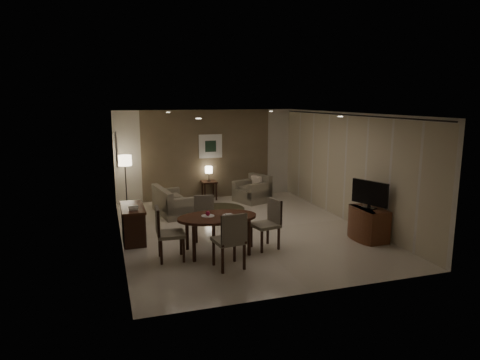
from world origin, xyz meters
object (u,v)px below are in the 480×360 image
object	(u,v)px
armchair	(252,189)
chair_right	(265,224)
sofa	(173,201)
floor_lamp	(126,182)
dining_table	(218,234)
chair_near	(229,240)
chair_far	(205,219)
chair_left	(171,233)
side_table	(209,190)
console_desk	(133,223)
tv_cabinet	(369,224)

from	to	relation	value
armchair	chair_right	bearing A→B (deg)	-38.04
sofa	floor_lamp	size ratio (longest dim) A/B	1.02
dining_table	floor_lamp	bearing A→B (deg)	109.64
chair_near	chair_far	distance (m)	1.67
chair_left	sofa	bearing A→B (deg)	-7.00
chair_right	floor_lamp	distance (m)	5.01
chair_left	chair_near	bearing A→B (deg)	-124.50
chair_right	floor_lamp	bearing A→B (deg)	-161.81
sofa	side_table	world-z (taller)	sofa
chair_right	chair_far	bearing A→B (deg)	-143.36
console_desk	sofa	xyz separation A→B (m)	(1.17, 1.90, -0.02)
chair_right	sofa	size ratio (longest dim) A/B	0.67
chair_far	armchair	size ratio (longest dim) A/B	1.07
chair_left	chair_right	world-z (taller)	chair_left
side_table	tv_cabinet	bearing A→B (deg)	-62.95
floor_lamp	armchair	bearing A→B (deg)	-6.78
tv_cabinet	floor_lamp	bearing A→B (deg)	137.34
dining_table	floor_lamp	world-z (taller)	floor_lamp
armchair	floor_lamp	size ratio (longest dim) A/B	0.59
chair_near	tv_cabinet	bearing A→B (deg)	-177.41
floor_lamp	tv_cabinet	bearing A→B (deg)	-42.66
chair_right	side_table	world-z (taller)	chair_right
chair_right	floor_lamp	world-z (taller)	floor_lamp
dining_table	chair_right	bearing A→B (deg)	-3.91
chair_far	sofa	xyz separation A→B (m)	(-0.31, 2.33, -0.11)
console_desk	armchair	bearing A→B (deg)	35.22
chair_near	side_table	xyz separation A→B (m)	(0.94, 5.32, -0.24)
chair_left	console_desk	bearing A→B (deg)	26.37
console_desk	sofa	size ratio (longest dim) A/B	0.79
console_desk	armchair	distance (m)	4.43
chair_left	floor_lamp	world-z (taller)	floor_lamp
tv_cabinet	floor_lamp	world-z (taller)	floor_lamp
dining_table	chair_left	xyz separation A→B (m)	(-0.94, -0.11, 0.15)
floor_lamp	chair_left	bearing A→B (deg)	-82.39
tv_cabinet	side_table	distance (m)	5.31
sofa	floor_lamp	bearing A→B (deg)	38.55
dining_table	chair_left	bearing A→B (deg)	-173.43
chair_near	floor_lamp	distance (m)	5.31
chair_far	console_desk	bearing A→B (deg)	174.27
dining_table	chair_near	size ratio (longest dim) A/B	1.51
side_table	chair_right	bearing A→B (deg)	-89.34
dining_table	chair_near	bearing A→B (deg)	-90.50
tv_cabinet	chair_near	distance (m)	3.41
console_desk	side_table	distance (m)	4.07
chair_far	sofa	bearing A→B (deg)	107.90
console_desk	tv_cabinet	bearing A→B (deg)	-17.05
tv_cabinet	sofa	world-z (taller)	sofa
console_desk	chair_far	world-z (taller)	chair_far
chair_near	chair_right	xyz separation A→B (m)	(0.99, 0.75, -0.02)
chair_near	armchair	size ratio (longest dim) A/B	1.20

